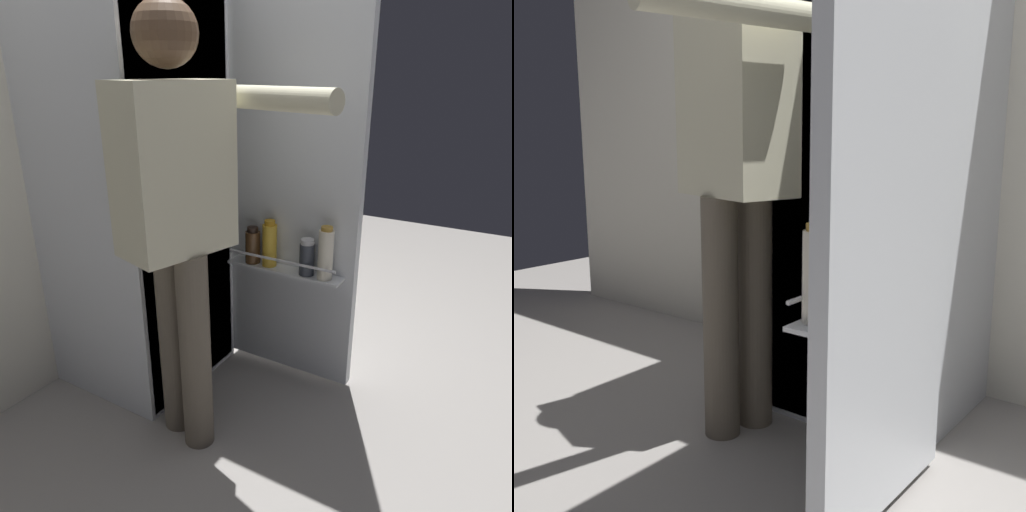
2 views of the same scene
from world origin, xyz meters
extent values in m
plane|color=gray|center=(0.00, 0.00, 0.00)|extent=(6.46, 6.46, 0.00)
cube|color=silver|center=(0.00, 0.92, 1.28)|extent=(4.40, 0.10, 2.55)
cube|color=silver|center=(0.00, 0.56, 0.91)|extent=(0.64, 0.62, 1.81)
cube|color=white|center=(0.00, 0.25, 0.91)|extent=(0.60, 0.01, 1.77)
cube|color=white|center=(0.00, 0.30, 0.96)|extent=(0.56, 0.09, 0.01)
cube|color=silver|center=(0.34, -0.07, 0.92)|extent=(0.05, 0.63, 1.77)
cube|color=white|center=(0.27, -0.07, 0.57)|extent=(0.10, 0.55, 0.01)
cylinder|color=silver|center=(0.23, -0.07, 0.63)|extent=(0.01, 0.53, 0.01)
cylinder|color=#333842|center=(0.26, -0.18, 0.65)|extent=(0.07, 0.07, 0.14)
cylinder|color=silver|center=(0.26, -0.18, 0.73)|extent=(0.06, 0.06, 0.02)
cylinder|color=brown|center=(0.27, 0.10, 0.65)|extent=(0.07, 0.07, 0.15)
cylinder|color=black|center=(0.27, 0.10, 0.74)|extent=(0.05, 0.05, 0.02)
cylinder|color=#EDE5CC|center=(0.26, -0.27, 0.69)|extent=(0.07, 0.07, 0.22)
cylinder|color=#B78933|center=(0.26, -0.27, 0.80)|extent=(0.05, 0.05, 0.02)
cylinder|color=gold|center=(0.27, 0.01, 0.67)|extent=(0.07, 0.07, 0.20)
cylinder|color=#BC8419|center=(0.27, 0.01, 0.78)|extent=(0.05, 0.05, 0.02)
cylinder|color=gold|center=(-0.16, 0.30, 1.02)|extent=(0.09, 0.09, 0.11)
cylinder|color=#665B4C|center=(-0.26, 0.15, 0.41)|extent=(0.12, 0.12, 0.82)
cylinder|color=#665B4C|center=(-0.30, 0.01, 0.41)|extent=(0.12, 0.12, 0.82)
cube|color=beige|center=(-0.28, 0.08, 1.11)|extent=(0.43, 0.31, 0.58)
cylinder|color=beige|center=(-0.23, 0.27, 1.08)|extent=(0.08, 0.08, 0.54)
cylinder|color=beige|center=(-0.07, -0.18, 1.33)|extent=(0.22, 0.55, 0.08)
camera|label=1|loc=(-1.53, -1.00, 1.42)|focal=33.81mm
camera|label=2|loc=(1.04, -1.44, 1.02)|focal=43.31mm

